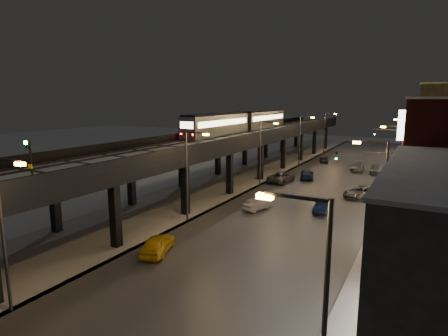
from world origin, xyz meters
The scene contains 34 objects.
ground centered at (0.00, 0.00, 0.00)m, with size 220.00×220.00×0.00m, color silver.
road_surface centered at (7.50, 35.00, 0.03)m, with size 17.00×120.00×0.06m, color #46474D.
sidewalk_right centered at (17.50, 35.00, 0.07)m, with size 4.00×120.00×0.14m, color #9FA1A8.
under_viaduct_pavement centered at (-6.00, 35.00, 0.03)m, with size 11.00×120.00×0.06m, color #9FA1A8.
elevated_viaduct centered at (-6.00, 31.84, 5.62)m, with size 9.00×100.00×6.30m.
viaduct_trackbed centered at (-6.01, 31.97, 6.39)m, with size 8.40×100.00×0.32m.
viaduct_parapet_streetside centered at (-1.65, 32.00, 6.85)m, with size 0.30×100.00×1.10m, color black.
viaduct_parapet_far centered at (-10.35, 32.00, 6.85)m, with size 0.30×100.00×1.10m, color black.
streetlight_left_0 centered at (-0.43, -5.00, 5.24)m, with size 2.57×0.28×9.00m.
streetlight_right_0 centered at (16.73, -5.00, 5.24)m, with size 2.56×0.28×9.00m.
streetlight_left_1 centered at (-0.43, 13.00, 5.24)m, with size 2.57×0.28×9.00m.
streetlight_right_1 centered at (16.73, 13.00, 5.24)m, with size 2.56×0.28×9.00m.
streetlight_left_2 centered at (-0.43, 31.00, 5.24)m, with size 2.57×0.28×9.00m.
streetlight_right_2 centered at (16.73, 31.00, 5.24)m, with size 2.56×0.28×9.00m.
streetlight_left_3 centered at (-0.43, 49.00, 5.24)m, with size 2.57×0.28×9.00m.
streetlight_right_3 centered at (16.73, 49.00, 5.24)m, with size 2.56×0.28×9.00m.
streetlight_left_4 centered at (-0.43, 67.00, 5.24)m, with size 2.57×0.28×9.00m.
streetlight_right_4 centered at (16.73, 67.00, 5.24)m, with size 2.56×0.28×9.00m.
traffic_light_rig_a centered at (15.84, 22.00, 4.50)m, with size 6.10×0.34×7.00m.
traffic_light_rig_b centered at (15.84, 52.00, 4.50)m, with size 6.10×0.34×7.00m.
subway_train centered at (-8.50, 41.40, 8.25)m, with size 2.75×33.79×3.28m.
rail_signal centered at (-2.10, -2.07, 8.70)m, with size 0.34×0.42×2.93m.
car_taxi centered at (1.55, 5.52, 0.75)m, with size 1.76×4.38×1.49m, color gold.
car_near_white centered at (3.74, 20.00, 0.61)m, with size 1.30×3.72×1.23m, color gray.
car_mid_silver centered at (1.27, 34.43, 0.76)m, with size 2.52×5.47×1.52m, color #4E5053.
car_mid_dark centered at (3.89, 38.43, 0.69)m, with size 1.93×4.74×1.37m, color #15264C.
car_far_white centered at (2.43, 54.85, 0.61)m, with size 1.44×3.59×1.22m, color #36393F.
car_onc_silver centered at (10.26, 22.55, 0.65)m, with size 1.38×3.95×1.30m, color #0C1633.
car_onc_dark centered at (12.71, 30.80, 0.69)m, with size 2.30×4.98×1.39m, color #515255.
car_onc_white centered at (9.54, 48.74, 0.71)m, with size 1.98×4.87×1.41m, color slate.
car_onc_red centered at (12.54, 47.57, 0.72)m, with size 1.70×4.22×1.44m, color #555B63.
sign_mcdonalds centered at (18.00, 30.40, 7.37)m, with size 2.74×0.46×9.21m.
sign_citgo centered at (18.50, 15.72, 8.58)m, with size 2.35×0.39×11.18m.
sign_carwash centered at (18.50, 21.07, 5.83)m, with size 1.60×0.35×8.28m.
Camera 1 is at (19.43, -16.37, 12.02)m, focal length 30.00 mm.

